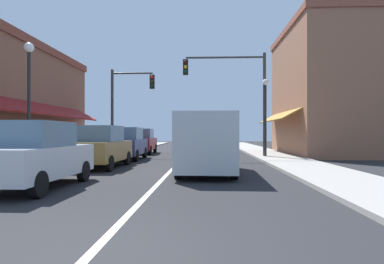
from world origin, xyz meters
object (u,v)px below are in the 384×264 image
Objects in this scene: parked_car_second_left at (100,147)px; parked_car_third_left at (126,144)px; street_lamp_right_mid at (266,105)px; street_lamp_left_near at (29,85)px; van_in_lane at (207,142)px; parked_car_far_left at (141,141)px; traffic_signal_left_corner at (126,99)px; parked_car_nearest_left at (35,155)px; traffic_signal_mast_arm at (237,87)px.

parked_car_second_left is 4.44m from parked_car_third_left.
street_lamp_left_near is at bearing -141.95° from street_lamp_right_mid.
parked_car_second_left is 0.79× the size of van_in_lane.
parked_car_far_left is 3.51m from traffic_signal_left_corner.
parked_car_third_left is 0.86× the size of street_lamp_left_near.
parked_car_second_left is 4.82m from van_in_lane.
van_in_lane is at bearing -20.17° from parked_car_second_left.
parked_car_third_left is 8.27m from street_lamp_right_mid.
van_in_lane is (4.55, 3.65, 0.27)m from parked_car_nearest_left.
parked_car_third_left is 0.90× the size of street_lamp_right_mid.
parked_car_nearest_left and parked_car_far_left have the same top height.
traffic_signal_mast_arm reaches higher than traffic_signal_left_corner.
parked_car_second_left is 1.00× the size of parked_car_third_left.
street_lamp_right_mid is at bearing 67.03° from van_in_lane.
traffic_signal_mast_arm reaches higher than parked_car_third_left.
traffic_signal_mast_arm is (6.44, -3.86, 3.32)m from parked_car_far_left.
street_lamp_right_mid is (7.95, 11.25, 2.24)m from parked_car_nearest_left.
parked_car_far_left is at bearing 92.07° from parked_car_second_left.
street_lamp_right_mid is at bearing 37.67° from parked_car_second_left.
traffic_signal_left_corner is at bearing 119.75° from van_in_lane.
traffic_signal_mast_arm is 1.35× the size of street_lamp_right_mid.
traffic_signal_mast_arm reaches higher than van_in_lane.
traffic_signal_mast_arm reaches higher than street_lamp_left_near.
traffic_signal_left_corner is 9.96m from street_lamp_left_near.
traffic_signal_left_corner is at bearing 96.86° from parked_car_second_left.
parked_car_second_left is 0.73× the size of traffic_signal_left_corner.
parked_car_third_left is at bearing -169.85° from street_lamp_right_mid.
street_lamp_right_mid is at bearing -7.97° from traffic_signal_mast_arm.
traffic_signal_mast_arm reaches higher than parked_car_nearest_left.
parked_car_nearest_left is 1.00× the size of parked_car_third_left.
traffic_signal_mast_arm is at bearing 78.23° from van_in_lane.
parked_car_third_left is 7.25m from traffic_signal_mast_arm.
parked_car_far_left is 0.67× the size of traffic_signal_mast_arm.
parked_car_third_left is at bearing 126.83° from van_in_lane.
parked_car_second_left is 9.34m from traffic_signal_mast_arm.
traffic_signal_left_corner reaches higher than van_in_lane.
van_in_lane reaches higher than parked_car_nearest_left.
traffic_signal_mast_arm is at bearing 172.03° from street_lamp_right_mid.
parked_car_third_left is at bearing 90.60° from parked_car_second_left.
parked_car_third_left is (0.04, 4.44, 0.00)m from parked_car_second_left.
traffic_signal_mast_arm reaches higher than parked_car_second_left.
street_lamp_left_near is 12.62m from street_lamp_right_mid.
parked_car_far_left is at bearing 91.26° from parked_car_nearest_left.
parked_car_third_left is 5.50m from parked_car_far_left.
street_lamp_left_near is (-1.26, -9.87, -0.47)m from traffic_signal_left_corner.
traffic_signal_left_corner is at bearing 94.03° from parked_car_nearest_left.
traffic_signal_mast_arm is 1.95m from street_lamp_right_mid.
parked_car_nearest_left is 1.00× the size of parked_car_second_left.
traffic_signal_left_corner is at bearing 82.75° from street_lamp_left_near.
traffic_signal_mast_arm is (1.79, 7.82, 3.05)m from van_in_lane.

